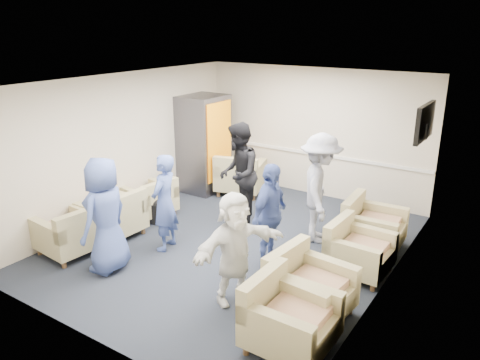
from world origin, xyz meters
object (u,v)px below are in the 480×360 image
Objects in this scene: person_front_right at (235,248)px; armchair_corner at (240,177)px; armchair_left_mid at (114,218)px; armchair_right_far at (370,227)px; armchair_right_midnear at (306,289)px; person_back_right at (320,189)px; armchair_left_near at (72,234)px; person_back_left at (238,174)px; armchair_right_midfar at (356,252)px; armchair_right_near at (286,319)px; person_front_left at (105,215)px; armchair_left_far at (152,200)px; person_mid_right at (270,215)px; vending_machine at (204,144)px; person_mid_left at (164,203)px.

armchair_corner is at bearing 52.31° from person_front_right.
armchair_right_far is (3.83, 2.02, 0.00)m from armchair_left_mid.
person_back_right is at bearing 26.37° from armchair_right_midnear.
armchair_left_near is 4.84m from armchair_right_far.
person_back_left is 2.58m from person_front_right.
person_back_left reaches higher than armchair_left_near.
armchair_right_midfar is at bearing 107.48° from armchair_left_mid.
armchair_corner is at bearing 39.85° from armchair_right_near.
armchair_left_mid is 0.49× the size of person_back_left.
person_front_left reaches higher than armchair_right_far.
armchair_left_far is 4.06m from armchair_right_far.
person_mid_right reaches higher than armchair_corner.
person_back_right is 2.29m from person_front_right.
person_back_right reaches higher than armchair_right_midfar.
person_mid_right is 1.09m from person_front_right.
armchair_right_midfar is 3.82m from armchair_corner.
person_front_left is 2.63m from person_back_left.
person_mid_right is at bearing -37.07° from vending_machine.
person_mid_left is at bearing 62.24° from armchair_left_far.
armchair_right_far is at bearing 7.80° from armchair_right_midfar.
person_mid_right reaches higher than armchair_right_near.
person_mid_left is (1.14, -0.87, 0.48)m from armchair_left_far.
armchair_corner is 0.74× the size of person_mid_right.
person_back_right is 1.15× the size of person_mid_right.
armchair_right_near is 0.57× the size of person_mid_left.
armchair_left_far is 0.49× the size of person_back_left.
person_mid_right is (1.69, 0.46, 0.01)m from person_mid_left.
armchair_right_near is at bearing -146.20° from person_mid_right.
armchair_right_midnear is 1.14× the size of armchair_right_midfar.
person_back_right is (1.96, 1.66, 0.13)m from person_mid_left.
armchair_corner is at bearing 70.20° from armchair_right_far.
armchair_left_far is at bearing 101.40° from armchair_right_far.
person_back_left is (-2.34, 1.99, 0.58)m from armchair_right_midnear.
armchair_right_midnear is 1.05m from person_front_right.
armchair_left_far is at bearing -172.24° from armchair_left_mid.
vending_machine is at bearing -167.51° from armchair_left_far.
person_back_left is (0.65, 2.55, 0.06)m from person_front_left.
vending_machine is (-0.81, -0.18, 0.67)m from armchair_corner.
person_mid_left is at bearing -65.21° from vending_machine.
armchair_right_near is at bearing 72.77° from armchair_left_far.
armchair_right_far is at bearing 69.05° from person_back_left.
armchair_left_mid is 0.53× the size of person_front_left.
person_back_left is (-2.42, 2.69, 0.58)m from armchair_right_near.
armchair_right_midnear is at bearing 68.10° from person_mid_left.
armchair_right_midnear is 3.13m from person_back_left.
armchair_left_far is 0.93× the size of armchair_right_midnear.
person_mid_right is (-1.06, 0.90, 0.44)m from armchair_right_midnear.
vending_machine reaches higher than person_mid_right.
armchair_right_midfar is at bearing -176.90° from armchair_right_far.
person_back_right is at bearing 136.04° from armchair_left_near.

